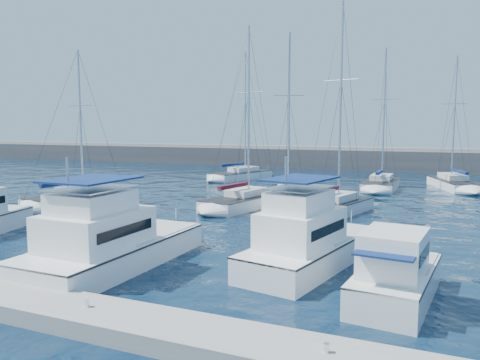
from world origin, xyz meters
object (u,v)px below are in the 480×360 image
at_px(sailboat_mid_c, 288,199).
at_px(motor_yacht_stbd_inner, 308,243).
at_px(motor_yacht_stbd_outer, 395,277).
at_px(motor_yacht_port_inner, 108,244).
at_px(sailboat_mid_d, 334,207).
at_px(sailboat_mid_a, 76,199).
at_px(sailboat_back_a, 241,175).
at_px(sailboat_back_c, 454,184).
at_px(sailboat_mid_b, 243,201).
at_px(sailboat_back_b, 381,184).

bearing_deg(sailboat_mid_c, motor_yacht_stbd_inner, -84.54).
bearing_deg(motor_yacht_stbd_outer, motor_yacht_stbd_inner, 150.51).
distance_m(motor_yacht_port_inner, sailboat_mid_d, 19.08).
bearing_deg(sailboat_mid_a, motor_yacht_stbd_outer, -16.66).
bearing_deg(motor_yacht_port_inner, sailboat_mid_a, 137.51).
bearing_deg(sailboat_mid_c, sailboat_mid_a, -173.15).
height_order(motor_yacht_stbd_outer, sailboat_back_a, sailboat_back_a).
relative_size(sailboat_mid_d, sailboat_back_a, 1.00).
relative_size(sailboat_back_a, sailboat_back_c, 1.12).
height_order(sailboat_mid_b, sailboat_back_c, sailboat_mid_b).
relative_size(motor_yacht_stbd_inner, sailboat_mid_c, 0.66).
distance_m(sailboat_back_a, sailboat_back_c, 24.46).
bearing_deg(sailboat_mid_a, sailboat_back_b, 50.49).
xyz_separation_m(sailboat_mid_a, sailboat_mid_b, (13.65, 4.13, 0.02)).
xyz_separation_m(motor_yacht_port_inner, motor_yacht_stbd_inner, (8.49, 3.78, 0.00)).
relative_size(motor_yacht_port_inner, motor_yacht_stbd_inner, 1.04).
xyz_separation_m(motor_yacht_port_inner, sailboat_back_a, (-8.97, 36.71, -0.60)).
relative_size(sailboat_mid_b, sailboat_mid_d, 0.92).
height_order(motor_yacht_port_inner, sailboat_mid_c, sailboat_mid_c).
distance_m(sailboat_mid_b, sailboat_mid_c, 3.90).
height_order(sailboat_mid_c, sailboat_back_b, sailboat_back_b).
height_order(motor_yacht_port_inner, motor_yacht_stbd_outer, motor_yacht_port_inner).
bearing_deg(motor_yacht_stbd_inner, sailboat_back_a, 129.26).
xyz_separation_m(motor_yacht_stbd_outer, sailboat_mid_d, (-5.89, 17.03, -0.40)).
bearing_deg(sailboat_back_c, sailboat_mid_c, -144.60).
bearing_deg(sailboat_mid_d, sailboat_back_c, 80.96).
bearing_deg(sailboat_mid_b, sailboat_mid_a, -151.38).
distance_m(motor_yacht_port_inner, sailboat_mid_a, 19.53).
bearing_deg(sailboat_mid_d, motor_yacht_port_inner, -95.89).
distance_m(motor_yacht_stbd_outer, sailboat_mid_b, 21.30).
xyz_separation_m(sailboat_mid_b, sailboat_back_b, (8.93, 16.24, -0.00)).
relative_size(sailboat_mid_b, sailboat_back_c, 1.03).
height_order(motor_yacht_stbd_inner, sailboat_mid_d, sailboat_mid_d).
bearing_deg(sailboat_mid_c, motor_yacht_stbd_outer, -77.00).
distance_m(sailboat_mid_a, sailboat_mid_d, 21.43).
height_order(motor_yacht_stbd_inner, sailboat_mid_c, sailboat_mid_c).
height_order(sailboat_mid_d, sailboat_back_b, sailboat_mid_d).
distance_m(motor_yacht_port_inner, motor_yacht_stbd_inner, 9.29).
height_order(motor_yacht_stbd_outer, sailboat_mid_d, sailboat_mid_d).
bearing_deg(motor_yacht_stbd_inner, sailboat_mid_d, 108.33).
height_order(motor_yacht_port_inner, sailboat_mid_b, sailboat_mid_b).
relative_size(motor_yacht_stbd_outer, sailboat_back_b, 0.42).
bearing_deg(sailboat_back_a, sailboat_mid_b, -47.14).
height_order(sailboat_mid_d, sailboat_back_c, sailboat_mid_d).
distance_m(motor_yacht_stbd_outer, sailboat_back_a, 41.92).
bearing_deg(motor_yacht_port_inner, sailboat_back_a, 104.53).
distance_m(sailboat_back_b, sailboat_back_c, 8.04).
bearing_deg(motor_yacht_port_inner, sailboat_mid_d, 70.04).
relative_size(motor_yacht_stbd_inner, sailboat_back_c, 0.67).
relative_size(sailboat_mid_d, sailboat_back_b, 1.07).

